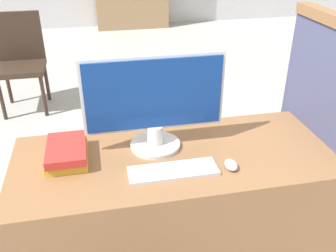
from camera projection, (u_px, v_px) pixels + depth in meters
The scene contains 7 objects.
desk at pixel (174, 218), 1.86m from camera, with size 1.43×0.61×0.75m.
carrel_divider at pixel (316, 148), 1.88m from camera, with size 0.07×0.69×1.32m.
monitor at pixel (154, 102), 1.63m from camera, with size 0.63×0.23×0.44m.
keyboard at pixel (173, 171), 1.56m from camera, with size 0.37×0.12×0.02m.
mouse at pixel (231, 165), 1.58m from camera, with size 0.05×0.08×0.03m.
book_stack at pixel (67, 153), 1.62m from camera, with size 0.18×0.25×0.08m.
far_chair at pixel (21, 57), 3.62m from camera, with size 0.44×0.44×0.92m.
Camera 1 is at (-0.31, -1.07, 1.67)m, focal length 40.00 mm.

